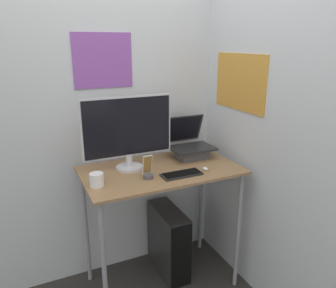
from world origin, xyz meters
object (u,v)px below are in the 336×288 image
object	(u,v)px
keyboard	(182,174)
cell_phone	(148,172)
computer_tower	(168,241)
laptop	(190,147)
monitor	(128,132)
mouse	(205,169)

from	to	relation	value
keyboard	cell_phone	xyz separation A→B (m)	(-0.23, 0.05, 0.04)
cell_phone	computer_tower	xyz separation A→B (m)	(0.26, 0.22, -0.74)
keyboard	cell_phone	distance (m)	0.24
laptop	computer_tower	distance (m)	0.81
keyboard	computer_tower	bearing A→B (deg)	83.92
monitor	mouse	distance (m)	0.60
computer_tower	mouse	bearing A→B (deg)	-58.28
laptop	cell_phone	world-z (taller)	laptop
laptop	monitor	world-z (taller)	monitor
keyboard	cell_phone	world-z (taller)	cell_phone
cell_phone	laptop	bearing A→B (deg)	29.15
mouse	cell_phone	size ratio (longest dim) A/B	0.34
monitor	cell_phone	bearing A→B (deg)	-75.28
keyboard	cell_phone	size ratio (longest dim) A/B	1.76
cell_phone	keyboard	bearing A→B (deg)	-13.55
monitor	computer_tower	size ratio (longest dim) A/B	1.15
keyboard	mouse	world-z (taller)	mouse
mouse	computer_tower	distance (m)	0.78
computer_tower	cell_phone	bearing A→B (deg)	-139.39
computer_tower	monitor	bearing A→B (deg)	-179.75
mouse	cell_phone	distance (m)	0.42
monitor	computer_tower	bearing A→B (deg)	0.25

